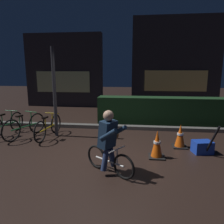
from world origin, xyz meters
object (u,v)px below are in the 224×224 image
at_px(cyclist, 109,142).
at_px(street_post, 55,93).
at_px(parked_bike_center_left, 48,127).
at_px(parked_bike_left_mid, 25,126).
at_px(blue_crate, 202,147).
at_px(closed_umbrella, 212,141).
at_px(parked_bike_leftmost, 6,124).
at_px(traffic_cone_near, 157,145).
at_px(traffic_cone_far, 180,136).

bearing_deg(cyclist, street_post, 165.37).
distance_m(parked_bike_center_left, cyclist, 2.84).
bearing_deg(parked_bike_left_mid, blue_crate, -78.65).
relative_size(parked_bike_left_mid, cyclist, 1.22).
bearing_deg(closed_umbrella, parked_bike_leftmost, -125.35).
relative_size(parked_bike_leftmost, traffic_cone_near, 2.43).
relative_size(cyclist, closed_umbrella, 1.47).
bearing_deg(parked_bike_center_left, traffic_cone_near, -103.90).
distance_m(cyclist, closed_umbrella, 2.44).
relative_size(traffic_cone_far, blue_crate, 1.40).
relative_size(parked_bike_left_mid, blue_crate, 3.47).
bearing_deg(blue_crate, street_post, 167.35).
distance_m(traffic_cone_near, blue_crate, 1.20).
relative_size(street_post, closed_umbrella, 3.10).
bearing_deg(traffic_cone_far, blue_crate, -36.35).
height_order(parked_bike_leftmost, blue_crate, parked_bike_leftmost).
relative_size(parked_bike_leftmost, blue_crate, 3.52).
xyz_separation_m(traffic_cone_far, cyclist, (-1.64, -1.59, 0.33)).
height_order(traffic_cone_near, cyclist, cyclist).
bearing_deg(closed_umbrella, cyclist, -90.34).
distance_m(parked_bike_center_left, blue_crate, 4.23).
distance_m(blue_crate, closed_umbrella, 0.37).
bearing_deg(parked_bike_center_left, blue_crate, -93.64).
relative_size(street_post, cyclist, 2.11).
bearing_deg(parked_bike_left_mid, traffic_cone_far, -75.08).
bearing_deg(parked_bike_left_mid, parked_bike_center_left, -69.11).
relative_size(blue_crate, cyclist, 0.35).
bearing_deg(closed_umbrella, traffic_cone_near, -107.55).
bearing_deg(closed_umbrella, parked_bike_center_left, -126.82).
bearing_deg(traffic_cone_near, parked_bike_leftmost, 164.43).
bearing_deg(traffic_cone_far, closed_umbrella, -45.58).
bearing_deg(parked_bike_leftmost, parked_bike_left_mid, -97.36).
xyz_separation_m(parked_bike_center_left, cyclist, (2.06, -1.93, 0.31)).
distance_m(street_post, traffic_cone_far, 3.73).
bearing_deg(traffic_cone_far, parked_bike_left_mid, 175.84).
relative_size(street_post, parked_bike_left_mid, 1.73).
relative_size(parked_bike_left_mid, traffic_cone_near, 2.39).
bearing_deg(street_post, parked_bike_center_left, -126.12).
distance_m(street_post, closed_umbrella, 4.38).
relative_size(parked_bike_leftmost, parked_bike_center_left, 1.01).
distance_m(blue_crate, cyclist, 2.49).
height_order(parked_bike_leftmost, traffic_cone_far, parked_bike_leftmost).
xyz_separation_m(parked_bike_leftmost, blue_crate, (5.59, -0.85, -0.18)).
relative_size(traffic_cone_near, closed_umbrella, 0.75).
bearing_deg(blue_crate, parked_bike_left_mid, 172.27).
relative_size(parked_bike_center_left, traffic_cone_far, 2.48).
height_order(street_post, closed_umbrella, street_post).
bearing_deg(street_post, blue_crate, -12.65).
height_order(traffic_cone_far, cyclist, cyclist).
relative_size(parked_bike_leftmost, cyclist, 1.24).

